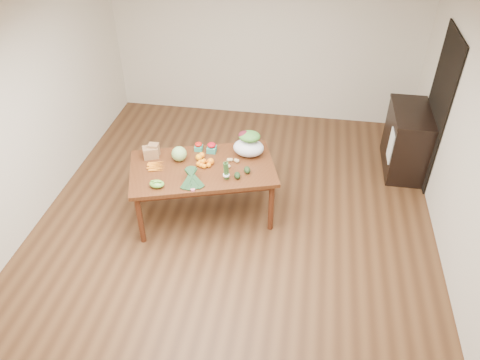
% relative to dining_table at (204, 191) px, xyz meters
% --- Properties ---
extents(floor, '(6.00, 6.00, 0.00)m').
position_rel_dining_table_xyz_m(floor, '(0.41, -0.23, -0.38)').
color(floor, brown).
rests_on(floor, ground).
extents(ceiling, '(5.00, 6.00, 0.02)m').
position_rel_dining_table_xyz_m(ceiling, '(0.41, -0.23, 2.33)').
color(ceiling, white).
rests_on(ceiling, room_walls).
extents(room_walls, '(5.02, 6.02, 2.70)m').
position_rel_dining_table_xyz_m(room_walls, '(0.41, -0.23, 0.97)').
color(room_walls, silver).
rests_on(room_walls, floor).
extents(dining_table, '(1.95, 1.45, 0.75)m').
position_rel_dining_table_xyz_m(dining_table, '(0.00, 0.00, 0.00)').
color(dining_table, '#562A14').
rests_on(dining_table, floor).
extents(doorway_dark, '(0.02, 1.00, 2.10)m').
position_rel_dining_table_xyz_m(doorway_dark, '(2.89, 1.37, 0.68)').
color(doorway_dark, black).
rests_on(doorway_dark, floor).
extents(cabinet, '(0.52, 1.02, 0.94)m').
position_rel_dining_table_xyz_m(cabinet, '(2.63, 1.48, 0.10)').
color(cabinet, black).
rests_on(cabinet, floor).
extents(dish_towel, '(0.02, 0.28, 0.45)m').
position_rel_dining_table_xyz_m(dish_towel, '(2.37, 1.17, 0.18)').
color(dish_towel, white).
rests_on(dish_towel, cabinet).
extents(paper_bag, '(0.30, 0.27, 0.18)m').
position_rel_dining_table_xyz_m(paper_bag, '(-0.68, 0.10, 0.46)').
color(paper_bag, olive).
rests_on(paper_bag, dining_table).
extents(cabbage, '(0.19, 0.19, 0.19)m').
position_rel_dining_table_xyz_m(cabbage, '(-0.31, 0.09, 0.47)').
color(cabbage, '#96B267').
rests_on(cabbage, dining_table).
extents(strawberry_basket_a, '(0.12, 0.12, 0.09)m').
position_rel_dining_table_xyz_m(strawberry_basket_a, '(-0.13, 0.35, 0.42)').
color(strawberry_basket_a, red).
rests_on(strawberry_basket_a, dining_table).
extents(strawberry_basket_b, '(0.14, 0.14, 0.10)m').
position_rel_dining_table_xyz_m(strawberry_basket_b, '(0.04, 0.34, 0.43)').
color(strawberry_basket_b, red).
rests_on(strawberry_basket_b, dining_table).
extents(orange_a, '(0.08, 0.08, 0.08)m').
position_rel_dining_table_xyz_m(orange_a, '(-0.07, 0.13, 0.42)').
color(orange_a, orange).
rests_on(orange_a, dining_table).
extents(orange_b, '(0.08, 0.08, 0.08)m').
position_rel_dining_table_xyz_m(orange_b, '(-0.05, 0.19, 0.41)').
color(orange_b, orange).
rests_on(orange_b, dining_table).
extents(orange_c, '(0.08, 0.08, 0.08)m').
position_rel_dining_table_xyz_m(orange_c, '(0.09, 0.07, 0.42)').
color(orange_c, '#EF580E').
rests_on(orange_c, dining_table).
extents(mandarin_cluster, '(0.23, 0.23, 0.10)m').
position_rel_dining_table_xyz_m(mandarin_cluster, '(0.00, 0.02, 0.42)').
color(mandarin_cluster, '#EA550E').
rests_on(mandarin_cluster, dining_table).
extents(carrots, '(0.27, 0.27, 0.03)m').
position_rel_dining_table_xyz_m(carrots, '(-0.55, -0.10, 0.39)').
color(carrots, orange).
rests_on(carrots, dining_table).
extents(snap_pea_bag, '(0.17, 0.13, 0.08)m').
position_rel_dining_table_xyz_m(snap_pea_bag, '(-0.43, -0.47, 0.41)').
color(snap_pea_bag, '#6FAD3A').
rests_on(snap_pea_bag, dining_table).
extents(kale_bunch, '(0.43, 0.48, 0.16)m').
position_rel_dining_table_xyz_m(kale_bunch, '(-0.03, -0.37, 0.45)').
color(kale_bunch, black).
rests_on(kale_bunch, dining_table).
extents(asparagus_bundle, '(0.11, 0.14, 0.26)m').
position_rel_dining_table_xyz_m(asparagus_bundle, '(0.34, -0.20, 0.50)').
color(asparagus_bundle, '#45823B').
rests_on(asparagus_bundle, dining_table).
extents(potato_a, '(0.05, 0.05, 0.05)m').
position_rel_dining_table_xyz_m(potato_a, '(0.30, 0.16, 0.40)').
color(potato_a, '#CDBF76').
rests_on(potato_a, dining_table).
extents(potato_b, '(0.05, 0.05, 0.04)m').
position_rel_dining_table_xyz_m(potato_b, '(0.32, 0.03, 0.40)').
color(potato_b, '#DDB87F').
rests_on(potato_b, dining_table).
extents(potato_c, '(0.05, 0.04, 0.04)m').
position_rel_dining_table_xyz_m(potato_c, '(0.38, 0.18, 0.40)').
color(potato_c, tan).
rests_on(potato_c, dining_table).
extents(potato_d, '(0.05, 0.05, 0.04)m').
position_rel_dining_table_xyz_m(potato_d, '(0.32, 0.17, 0.40)').
color(potato_d, tan).
rests_on(potato_d, dining_table).
extents(potato_e, '(0.06, 0.05, 0.05)m').
position_rel_dining_table_xyz_m(potato_e, '(0.40, 0.16, 0.40)').
color(potato_e, tan).
rests_on(potato_e, dining_table).
extents(avocado_a, '(0.10, 0.13, 0.07)m').
position_rel_dining_table_xyz_m(avocado_a, '(0.46, -0.15, 0.41)').
color(avocado_a, black).
rests_on(avocado_a, dining_table).
extents(avocado_b, '(0.11, 0.13, 0.08)m').
position_rel_dining_table_xyz_m(avocado_b, '(0.56, -0.03, 0.41)').
color(avocado_b, black).
rests_on(avocado_b, dining_table).
extents(salad_bag, '(0.46, 0.39, 0.30)m').
position_rel_dining_table_xyz_m(salad_bag, '(0.52, 0.35, 0.52)').
color(salad_bag, silver).
rests_on(salad_bag, dining_table).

